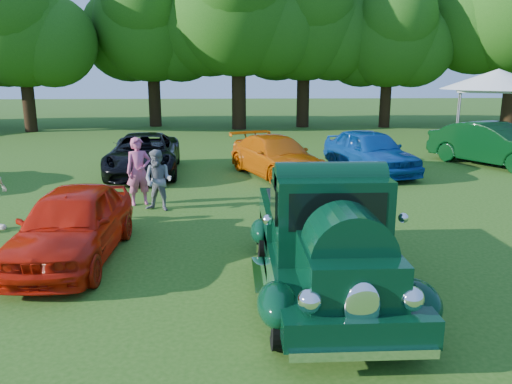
{
  "coord_description": "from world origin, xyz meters",
  "views": [
    {
      "loc": [
        0.33,
        -8.42,
        3.56
      ],
      "look_at": [
        0.81,
        1.74,
        1.1
      ],
      "focal_mm": 35.0,
      "sensor_mm": 36.0,
      "label": 1
    }
  ],
  "objects_px": {
    "red_convertible": "(72,224)",
    "back_car_blue": "(370,151)",
    "spectator_pink": "(139,171)",
    "back_car_green": "(494,144)",
    "canopy_tent": "(498,80)",
    "back_car_orange": "(276,156)",
    "back_car_black": "(144,154)",
    "spectator_grey": "(158,180)",
    "hero_pickup": "(325,240)"
  },
  "relations": [
    {
      "from": "red_convertible",
      "to": "back_car_blue",
      "type": "relative_size",
      "value": 0.91
    },
    {
      "from": "back_car_blue",
      "to": "spectator_pink",
      "type": "distance_m",
      "value": 8.51
    },
    {
      "from": "back_car_green",
      "to": "canopy_tent",
      "type": "relative_size",
      "value": 0.78
    },
    {
      "from": "back_car_orange",
      "to": "back_car_blue",
      "type": "bearing_deg",
      "value": -15.98
    },
    {
      "from": "back_car_orange",
      "to": "red_convertible",
      "type": "bearing_deg",
      "value": -143.44
    },
    {
      "from": "back_car_green",
      "to": "back_car_blue",
      "type": "bearing_deg",
      "value": 163.83
    },
    {
      "from": "red_convertible",
      "to": "spectator_pink",
      "type": "height_order",
      "value": "spectator_pink"
    },
    {
      "from": "back_car_black",
      "to": "canopy_tent",
      "type": "bearing_deg",
      "value": 13.12
    },
    {
      "from": "back_car_orange",
      "to": "spectator_pink",
      "type": "relative_size",
      "value": 2.56
    },
    {
      "from": "red_convertible",
      "to": "back_car_blue",
      "type": "xyz_separation_m",
      "value": [
        8.02,
        8.14,
        0.07
      ]
    },
    {
      "from": "back_car_orange",
      "to": "back_car_blue",
      "type": "distance_m",
      "value": 3.42
    },
    {
      "from": "red_convertible",
      "to": "back_car_blue",
      "type": "distance_m",
      "value": 11.43
    },
    {
      "from": "back_car_green",
      "to": "canopy_tent",
      "type": "xyz_separation_m",
      "value": [
        1.81,
        3.68,
        2.37
      ]
    },
    {
      "from": "back_car_orange",
      "to": "spectator_grey",
      "type": "height_order",
      "value": "spectator_grey"
    },
    {
      "from": "back_car_orange",
      "to": "back_car_blue",
      "type": "height_order",
      "value": "back_car_blue"
    },
    {
      "from": "red_convertible",
      "to": "back_car_green",
      "type": "height_order",
      "value": "back_car_green"
    },
    {
      "from": "back_car_blue",
      "to": "spectator_grey",
      "type": "xyz_separation_m",
      "value": [
        -6.86,
        -4.71,
        0.02
      ]
    },
    {
      "from": "canopy_tent",
      "to": "hero_pickup",
      "type": "bearing_deg",
      "value": -125.43
    },
    {
      "from": "back_car_blue",
      "to": "back_car_green",
      "type": "distance_m",
      "value": 5.29
    },
    {
      "from": "back_car_orange",
      "to": "hero_pickup",
      "type": "bearing_deg",
      "value": -112.79
    },
    {
      "from": "back_car_black",
      "to": "back_car_blue",
      "type": "relative_size",
      "value": 1.12
    },
    {
      "from": "red_convertible",
      "to": "back_car_green",
      "type": "distance_m",
      "value": 16.12
    },
    {
      "from": "hero_pickup",
      "to": "spectator_grey",
      "type": "xyz_separation_m",
      "value": [
        -3.43,
        5.1,
        -0.07
      ]
    },
    {
      "from": "back_car_orange",
      "to": "back_car_green",
      "type": "height_order",
      "value": "back_car_green"
    },
    {
      "from": "red_convertible",
      "to": "back_car_black",
      "type": "height_order",
      "value": "back_car_black"
    },
    {
      "from": "spectator_pink",
      "to": "spectator_grey",
      "type": "xyz_separation_m",
      "value": [
        0.61,
        -0.64,
        -0.12
      ]
    },
    {
      "from": "hero_pickup",
      "to": "back_car_black",
      "type": "xyz_separation_m",
      "value": [
        -4.63,
        9.94,
        -0.17
      ]
    },
    {
      "from": "back_car_green",
      "to": "spectator_pink",
      "type": "relative_size",
      "value": 2.71
    },
    {
      "from": "back_car_black",
      "to": "back_car_blue",
      "type": "bearing_deg",
      "value": -5.15
    },
    {
      "from": "hero_pickup",
      "to": "red_convertible",
      "type": "height_order",
      "value": "hero_pickup"
    },
    {
      "from": "hero_pickup",
      "to": "canopy_tent",
      "type": "xyz_separation_m",
      "value": [
        10.4,
        14.62,
        2.32
      ]
    },
    {
      "from": "spectator_grey",
      "to": "canopy_tent",
      "type": "bearing_deg",
      "value": 52.1
    },
    {
      "from": "spectator_grey",
      "to": "red_convertible",
      "type": "bearing_deg",
      "value": -91.1
    },
    {
      "from": "back_car_green",
      "to": "back_car_orange",
      "type": "bearing_deg",
      "value": 161.54
    },
    {
      "from": "back_car_black",
      "to": "back_car_green",
      "type": "xyz_separation_m",
      "value": [
        13.22,
        1.0,
        0.11
      ]
    },
    {
      "from": "back_car_blue",
      "to": "red_convertible",
      "type": "bearing_deg",
      "value": -149.5
    },
    {
      "from": "red_convertible",
      "to": "back_car_black",
      "type": "relative_size",
      "value": 0.81
    },
    {
      "from": "red_convertible",
      "to": "hero_pickup",
      "type": "bearing_deg",
      "value": -18.93
    },
    {
      "from": "back_car_orange",
      "to": "canopy_tent",
      "type": "relative_size",
      "value": 0.74
    },
    {
      "from": "hero_pickup",
      "to": "spectator_grey",
      "type": "distance_m",
      "value": 6.15
    },
    {
      "from": "red_convertible",
      "to": "spectator_grey",
      "type": "xyz_separation_m",
      "value": [
        1.16,
        3.44,
        0.1
      ]
    },
    {
      "from": "hero_pickup",
      "to": "canopy_tent",
      "type": "height_order",
      "value": "canopy_tent"
    },
    {
      "from": "back_car_blue",
      "to": "back_car_green",
      "type": "xyz_separation_m",
      "value": [
        5.16,
        1.14,
        0.05
      ]
    },
    {
      "from": "red_convertible",
      "to": "back_car_orange",
      "type": "height_order",
      "value": "red_convertible"
    },
    {
      "from": "red_convertible",
      "to": "spectator_grey",
      "type": "height_order",
      "value": "spectator_grey"
    },
    {
      "from": "back_car_green",
      "to": "canopy_tent",
      "type": "bearing_deg",
      "value": 35.13
    },
    {
      "from": "back_car_black",
      "to": "back_car_blue",
      "type": "height_order",
      "value": "back_car_blue"
    },
    {
      "from": "red_convertible",
      "to": "back_car_orange",
      "type": "distance_m",
      "value": 9.02
    },
    {
      "from": "red_convertible",
      "to": "back_car_orange",
      "type": "relative_size",
      "value": 0.88
    },
    {
      "from": "hero_pickup",
      "to": "back_car_green",
      "type": "xyz_separation_m",
      "value": [
        8.58,
        10.94,
        -0.05
      ]
    }
  ]
}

